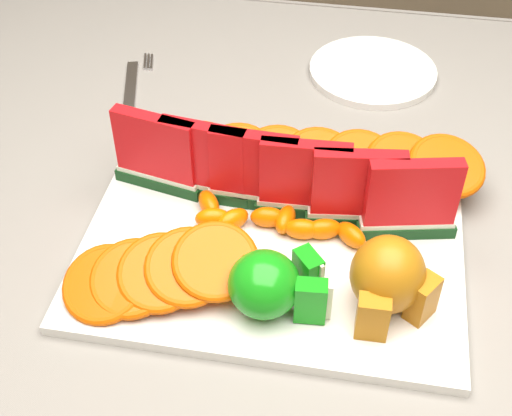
% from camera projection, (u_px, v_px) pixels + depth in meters
% --- Properties ---
extents(table, '(1.40, 0.90, 0.75)m').
position_uv_depth(table, '(285.00, 282.00, 0.87)').
color(table, '#4D291B').
rests_on(table, ground).
extents(tablecloth, '(1.53, 1.03, 0.20)m').
position_uv_depth(tablecloth, '(287.00, 246.00, 0.83)').
color(tablecloth, gray).
rests_on(tablecloth, table).
extents(platter, '(0.40, 0.30, 0.01)m').
position_uv_depth(platter, '(272.00, 245.00, 0.76)').
color(platter, silver).
rests_on(platter, tablecloth).
extents(apple_cluster, '(0.11, 0.09, 0.06)m').
position_uv_depth(apple_cluster, '(272.00, 285.00, 0.67)').
color(apple_cluster, '#0E780E').
rests_on(apple_cluster, platter).
extents(pear_cluster, '(0.10, 0.10, 0.08)m').
position_uv_depth(pear_cluster, '(389.00, 278.00, 0.67)').
color(pear_cluster, '#977A07').
rests_on(pear_cluster, platter).
extents(side_plate, '(0.21, 0.21, 0.01)m').
position_uv_depth(side_plate, '(373.00, 71.00, 1.01)').
color(side_plate, silver).
rests_on(side_plate, tablecloth).
extents(fork, '(0.06, 0.19, 0.00)m').
position_uv_depth(fork, '(132.00, 93.00, 0.98)').
color(fork, silver).
rests_on(fork, tablecloth).
extents(watermelon_row, '(0.39, 0.07, 0.10)m').
position_uv_depth(watermelon_row, '(279.00, 177.00, 0.76)').
color(watermelon_row, '#0F3D0A').
rests_on(watermelon_row, platter).
extents(orange_fan_front, '(0.21, 0.13, 0.06)m').
position_uv_depth(orange_fan_front, '(160.00, 273.00, 0.69)').
color(orange_fan_front, '#C84D12').
rests_on(orange_fan_front, platter).
extents(orange_fan_back, '(0.39, 0.12, 0.05)m').
position_uv_depth(orange_fan_back, '(319.00, 158.00, 0.82)').
color(orange_fan_back, '#C84D12').
rests_on(orange_fan_back, platter).
extents(tangerine_segments, '(0.20, 0.06, 0.02)m').
position_uv_depth(tangerine_segments, '(273.00, 221.00, 0.76)').
color(tangerine_segments, '#EB4F1D').
rests_on(tangerine_segments, platter).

